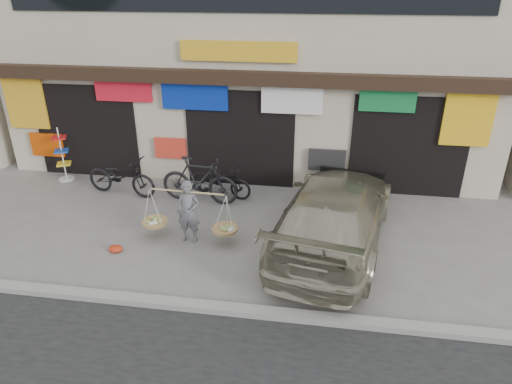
# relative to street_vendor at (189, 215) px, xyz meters

# --- Properties ---
(ground) EXTENTS (70.00, 70.00, 0.00)m
(ground) POSITION_rel_street_vendor_xyz_m (0.57, -0.26, -0.66)
(ground) COLOR gray
(ground) RESTS_ON ground
(kerb) EXTENTS (70.00, 0.25, 0.12)m
(kerb) POSITION_rel_street_vendor_xyz_m (0.57, -2.26, -0.60)
(kerb) COLOR gray
(kerb) RESTS_ON ground
(shophouse_block) EXTENTS (14.00, 6.32, 7.00)m
(shophouse_block) POSITION_rel_street_vendor_xyz_m (0.57, 6.16, 2.79)
(shophouse_block) COLOR beige
(shophouse_block) RESTS_ON ground
(street_vendor) EXTENTS (2.19, 0.63, 1.45)m
(street_vendor) POSITION_rel_street_vendor_xyz_m (0.00, 0.00, 0.00)
(street_vendor) COLOR slate
(street_vendor) RESTS_ON ground
(bike_0) EXTENTS (2.12, 1.03, 1.07)m
(bike_0) POSITION_rel_street_vendor_xyz_m (-2.49, 2.07, -0.12)
(bike_0) COLOR black
(bike_0) RESTS_ON ground
(bike_1) EXTENTS (2.13, 0.81, 1.25)m
(bike_1) POSITION_rel_street_vendor_xyz_m (-0.28, 1.93, -0.03)
(bike_1) COLOR black
(bike_1) RESTS_ON ground
(bike_2) EXTENTS (1.85, 1.04, 0.92)m
(bike_2) POSITION_rel_street_vendor_xyz_m (0.19, 2.38, -0.20)
(bike_2) COLOR black
(bike_2) RESTS_ON ground
(suv) EXTENTS (3.11, 5.60, 1.54)m
(suv) POSITION_rel_street_vendor_xyz_m (3.18, 0.38, 0.11)
(suv) COLOR #A6A085
(suv) RESTS_ON ground
(display_rack) EXTENTS (0.50, 0.50, 1.58)m
(display_rack) POSITION_rel_street_vendor_xyz_m (-4.56, 2.77, -0.02)
(display_rack) COLOR silver
(display_rack) RESTS_ON ground
(red_bag) EXTENTS (0.31, 0.25, 0.14)m
(red_bag) POSITION_rel_street_vendor_xyz_m (-1.48, -0.69, -0.59)
(red_bag) COLOR red
(red_bag) RESTS_ON ground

